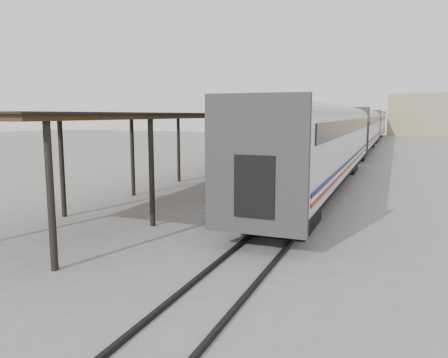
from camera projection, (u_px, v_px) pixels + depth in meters
ground at (208, 217)px, 17.47m from camera, size 160.00×160.00×0.00m
train at (361, 127)px, 47.01m from camera, size 3.45×76.01×4.01m
canopy at (278, 115)px, 40.20m from camera, size 4.90×64.30×4.15m
rails at (360, 152)px, 47.58m from camera, size 1.54×150.00×0.12m
building_far at (438, 115)px, 83.55m from camera, size 18.00×10.00×8.00m
building_left at (316, 119)px, 96.11m from camera, size 12.00×8.00×6.00m
baggage_cart at (232, 204)px, 16.90m from camera, size 1.51×2.52×0.86m
suitcase_stack at (233, 192)px, 17.20m from camera, size 1.23×1.06×0.46m
luggage_tug at (259, 162)px, 32.18m from camera, size 1.19×1.63×1.31m
porter at (229, 178)px, 16.10m from camera, size 0.61×0.76×1.81m
pedestrian at (249, 156)px, 33.29m from camera, size 1.16×0.85×1.83m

